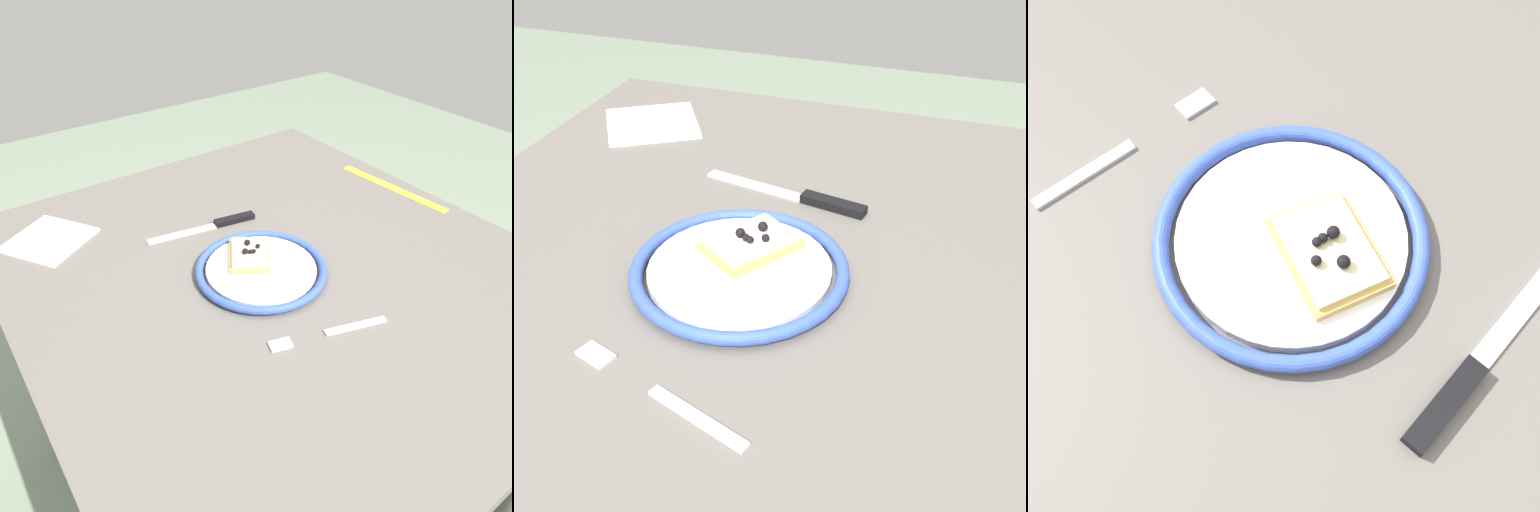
{
  "view_description": "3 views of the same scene",
  "coord_description": "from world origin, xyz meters",
  "views": [
    {
      "loc": [
        -0.58,
        0.47,
        1.34
      ],
      "look_at": [
        -0.0,
        0.05,
        0.82
      ],
      "focal_mm": 33.89,
      "sensor_mm": 36.0,
      "label": 1
    },
    {
      "loc": [
        -0.57,
        -0.19,
        1.23
      ],
      "look_at": [
        0.01,
        0.01,
        0.8
      ],
      "focal_mm": 46.23,
      "sensor_mm": 36.0,
      "label": 2
    },
    {
      "loc": [
        0.13,
        -0.19,
        1.29
      ],
      "look_at": [
        -0.0,
        0.01,
        0.81
      ],
      "focal_mm": 44.35,
      "sensor_mm": 36.0,
      "label": 3
    }
  ],
  "objects": [
    {
      "name": "napkin",
      "position": [
        0.34,
        0.33,
        0.78
      ],
      "size": [
        0.2,
        0.2,
        0.0
      ],
      "primitive_type": "cube",
      "rotation": [
        0.0,
        0.0,
        0.57
      ],
      "color": "white",
      "rests_on": "dining_table"
    },
    {
      "name": "dining_table",
      "position": [
        0.0,
        0.0,
        0.69
      ],
      "size": [
        1.04,
        0.95,
        0.78
      ],
      "color": "#5B5651",
      "rests_on": "ground_plane"
    },
    {
      "name": "plate",
      "position": [
        -0.01,
        0.04,
        0.79
      ],
      "size": [
        0.25,
        0.25,
        0.02
      ],
      "color": "white",
      "rests_on": "dining_table"
    },
    {
      "name": "fork",
      "position": [
        -0.2,
        0.05,
        0.78
      ],
      "size": [
        0.08,
        0.2,
        0.0
      ],
      "color": "silver",
      "rests_on": "dining_table"
    },
    {
      "name": "pizza_slice_near",
      "position": [
        0.03,
        0.04,
        0.8
      ],
      "size": [
        0.13,
        0.12,
        0.03
      ],
      "color": "tan",
      "rests_on": "plate"
    },
    {
      "name": "knife",
      "position": [
        0.18,
        0.01,
        0.78
      ],
      "size": [
        0.06,
        0.24,
        0.01
      ],
      "color": "silver",
      "rests_on": "dining_table"
    }
  ]
}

